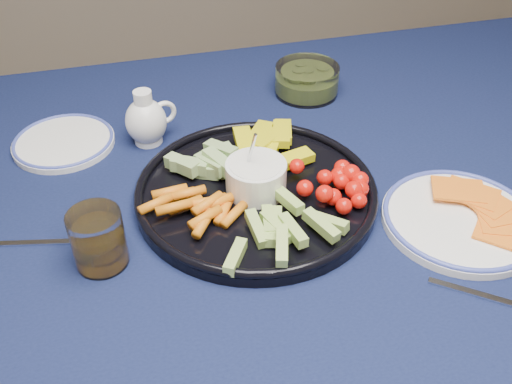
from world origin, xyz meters
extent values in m
cylinder|color=#452517|center=(0.72, 0.42, 0.35)|extent=(0.07, 0.07, 0.70)
cube|color=#452517|center=(0.00, 0.00, 0.72)|extent=(1.60, 1.00, 0.04)
cube|color=#0D1537|center=(0.00, 0.00, 0.74)|extent=(1.66, 1.06, 0.01)
cube|color=#0D1537|center=(0.00, 0.53, 0.60)|extent=(1.66, 0.01, 0.30)
cylinder|color=black|center=(-0.09, 0.01, 0.75)|extent=(0.37, 0.37, 0.02)
torus|color=black|center=(-0.09, 0.01, 0.77)|extent=(0.37, 0.37, 0.01)
cylinder|color=white|center=(-0.09, 0.01, 0.79)|extent=(0.09, 0.09, 0.05)
cylinder|color=white|center=(-0.09, 0.01, 0.81)|extent=(0.08, 0.08, 0.01)
cylinder|color=white|center=(-0.23, 0.21, 0.75)|extent=(0.05, 0.05, 0.01)
ellipsoid|color=white|center=(-0.23, 0.21, 0.79)|extent=(0.07, 0.07, 0.08)
cylinder|color=white|center=(-0.23, 0.21, 0.83)|extent=(0.03, 0.03, 0.03)
torus|color=white|center=(-0.20, 0.21, 0.80)|extent=(0.05, 0.02, 0.04)
torus|color=#414EB6|center=(-0.23, 0.21, 0.81)|extent=(0.04, 0.04, 0.00)
cylinder|color=silver|center=(0.09, 0.30, 0.77)|extent=(0.12, 0.12, 0.06)
cylinder|color=#5E7321|center=(0.09, 0.30, 0.76)|extent=(0.10, 0.10, 0.03)
cylinder|color=white|center=(0.18, -0.13, 0.75)|extent=(0.22, 0.22, 0.01)
torus|color=#414EB6|center=(0.18, -0.13, 0.76)|extent=(0.22, 0.22, 0.01)
cylinder|color=silver|center=(-0.33, -0.07, 0.79)|extent=(0.07, 0.07, 0.08)
cylinder|color=gold|center=(-0.33, -0.07, 0.77)|extent=(0.06, 0.06, 0.04)
cube|color=silver|center=(-0.41, -0.01, 0.75)|extent=(0.13, 0.04, 0.00)
cube|color=silver|center=(-0.34, -0.03, 0.75)|extent=(0.04, 0.03, 0.00)
cube|color=silver|center=(0.13, -0.26, 0.75)|extent=(0.11, 0.09, 0.00)
cylinder|color=white|center=(-0.38, 0.23, 0.75)|extent=(0.17, 0.17, 0.01)
torus|color=#414EB6|center=(-0.38, 0.23, 0.76)|extent=(0.17, 0.17, 0.01)
camera|label=1|loc=(-0.27, -0.65, 1.30)|focal=40.00mm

